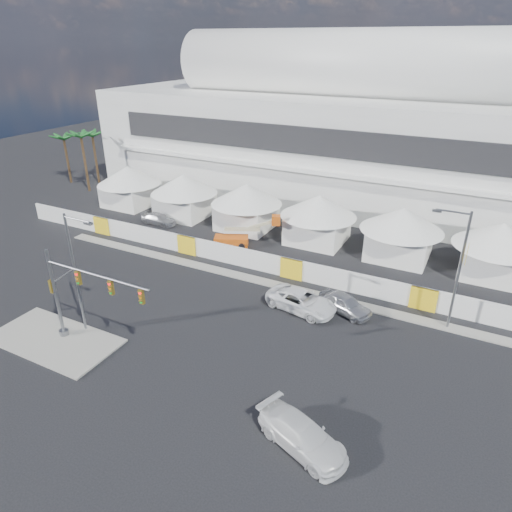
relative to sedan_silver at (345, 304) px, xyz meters
The scene contains 15 objects.
ground 16.52m from the sedan_silver, 138.22° to the right, with size 160.00×160.00×0.00m, color black.
median_island 23.06m from the sedan_silver, 142.60° to the right, with size 10.00×5.00×0.15m, color gray.
far_curb 7.87m from the sedan_silver, 11.06° to the left, with size 80.00×1.20×0.12m, color gray.
stadium 31.91m from the sedan_silver, 96.73° to the left, with size 80.00×24.80×21.98m.
tent_row 17.72m from the sedan_silver, 132.24° to the left, with size 53.40×8.40×5.40m.
hoarding_fence 7.22m from the sedan_silver, 150.94° to the left, with size 70.00×0.25×2.00m, color white.
palm_cluster 49.74m from the sedan_silver, 157.98° to the left, with size 10.60×10.60×8.55m.
sedan_silver is the anchor object (origin of this frame).
pickup_curb 3.60m from the sedan_silver, 158.50° to the right, with size 6.05×2.79×1.68m, color white.
pickup_near 14.76m from the sedan_silver, 81.74° to the right, with size 5.65×2.30×1.64m, color white.
lot_car_c 27.89m from the sedan_silver, 161.37° to the left, with size 4.60×1.87×1.34m, color #B1B2B6.
traffic_mast 21.07m from the sedan_silver, 140.56° to the right, with size 9.41×0.70×7.17m.
streetlight_median 21.27m from the sedan_silver, 145.08° to the right, with size 2.64×0.27×9.55m.
streetlight_curb 9.25m from the sedan_silver, 11.02° to the left, with size 2.89×0.65×9.76m.
boom_lift 16.23m from the sedan_silver, 153.19° to the left, with size 7.49×2.99×3.66m.
Camera 1 is at (20.65, -21.23, 20.68)m, focal length 32.00 mm.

